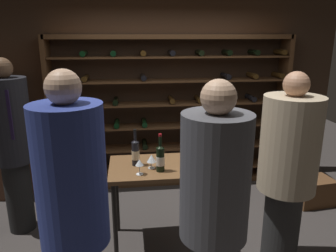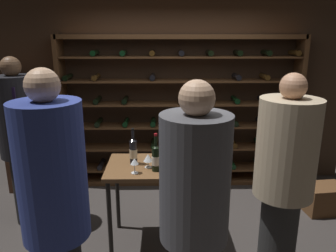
# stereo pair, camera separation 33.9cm
# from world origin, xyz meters

# --- Properties ---
(ground_plane) EXTENTS (9.25, 9.25, 0.00)m
(ground_plane) POSITION_xyz_m (0.00, 0.00, 0.00)
(ground_plane) COLOR #383330
(back_wall) EXTENTS (5.08, 0.10, 2.66)m
(back_wall) POSITION_xyz_m (0.00, 1.62, 1.33)
(back_wall) COLOR #3D2B1E
(back_wall) RESTS_ON ground
(wine_rack) EXTENTS (3.39, 0.32, 2.15)m
(wine_rack) POSITION_xyz_m (0.09, 1.41, 1.07)
(wine_rack) COLOR brown
(wine_rack) RESTS_ON ground
(tasting_table) EXTENTS (0.97, 0.66, 0.89)m
(tasting_table) POSITION_xyz_m (-0.26, -0.08, 0.78)
(tasting_table) COLOR brown
(tasting_table) RESTS_ON ground
(person_guest_plum_blouse) EXTENTS (0.47, 0.47, 1.89)m
(person_guest_plum_blouse) POSITION_xyz_m (0.02, -1.15, 1.04)
(person_guest_plum_blouse) COLOR #313131
(person_guest_plum_blouse) RESTS_ON ground
(person_host_in_suit) EXTENTS (0.44, 0.44, 1.93)m
(person_host_in_suit) POSITION_xyz_m (-1.79, 0.38, 1.07)
(person_host_in_suit) COLOR black
(person_host_in_suit) RESTS_ON ground
(person_bystander_dark_jacket) EXTENTS (0.44, 0.44, 1.97)m
(person_bystander_dark_jacket) POSITION_xyz_m (-0.90, -1.17, 1.09)
(person_bystander_dark_jacket) COLOR black
(person_bystander_dark_jacket) RESTS_ON ground
(person_bystander_red_print) EXTENTS (0.51, 0.51, 1.86)m
(person_bystander_red_print) POSITION_xyz_m (0.87, -0.53, 1.01)
(person_bystander_red_print) COLOR #282828
(person_bystander_red_print) RESTS_ON ground
(wine_crate) EXTENTS (0.52, 0.39, 0.35)m
(wine_crate) POSITION_xyz_m (1.83, 0.51, 0.17)
(wine_crate) COLOR brown
(wine_crate) RESTS_ON ground
(display_cabinet) EXTENTS (0.44, 0.36, 1.61)m
(display_cabinet) POSITION_xyz_m (-2.13, 1.24, 0.81)
(display_cabinet) COLOR #4C2D1E
(display_cabinet) RESTS_ON ground
(wine_bottle_black_capsule) EXTENTS (0.08, 0.08, 0.37)m
(wine_bottle_black_capsule) POSITION_xyz_m (-0.25, -0.22, 1.02)
(wine_bottle_black_capsule) COLOR black
(wine_bottle_black_capsule) RESTS_ON tasting_table
(wine_bottle_amber_reserve) EXTENTS (0.08, 0.08, 0.37)m
(wine_bottle_amber_reserve) POSITION_xyz_m (-0.48, -0.04, 1.03)
(wine_bottle_amber_reserve) COLOR black
(wine_bottle_amber_reserve) RESTS_ON tasting_table
(wine_bottle_red_label) EXTENTS (0.08, 0.08, 0.35)m
(wine_bottle_red_label) POSITION_xyz_m (0.04, -0.13, 1.01)
(wine_bottle_red_label) COLOR black
(wine_bottle_red_label) RESTS_ON tasting_table
(wine_glass_stemmed_right) EXTENTS (0.08, 0.08, 0.15)m
(wine_glass_stemmed_right) POSITION_xyz_m (-0.45, -0.27, 1.00)
(wine_glass_stemmed_right) COLOR silver
(wine_glass_stemmed_right) RESTS_ON tasting_table
(wine_glass_stemmed_center) EXTENTS (0.09, 0.09, 0.14)m
(wine_glass_stemmed_center) POSITION_xyz_m (-0.33, -0.14, 0.99)
(wine_glass_stemmed_center) COLOR silver
(wine_glass_stemmed_center) RESTS_ON tasting_table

